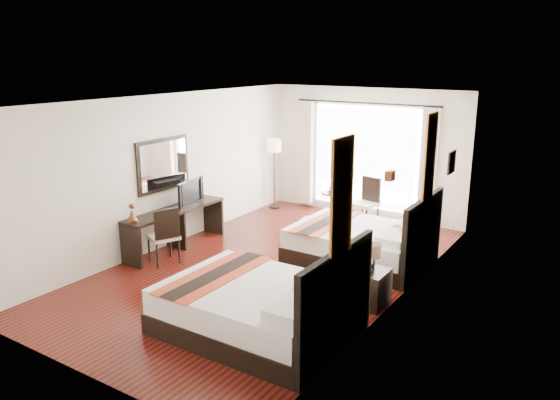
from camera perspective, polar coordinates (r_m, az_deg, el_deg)
The scene contains 29 objects.
floor at distance 9.25m, azimuth -1.09°, elevation -7.11°, with size 4.50×7.50×0.01m, color #330909.
ceiling at distance 8.60m, azimuth -1.19°, elevation 10.42°, with size 4.50×7.50×0.02m, color white.
wall_headboard at distance 7.82m, azimuth 12.61°, elevation -0.77°, with size 0.01×7.50×2.80m, color silver.
wall_desk at distance 10.22m, azimuth -11.63°, elevation 2.96°, with size 0.01×7.50×2.80m, color silver.
wall_window at distance 12.04m, azimuth 8.95°, elevation 4.88°, with size 4.50×0.01×2.80m, color silver.
wall_entry at distance 6.22m, azimuth -20.97°, elevation -5.55°, with size 4.50×0.01×2.80m, color silver.
window_glass at distance 12.04m, azimuth 8.90°, elevation 4.40°, with size 2.40×0.02×2.20m, color white.
sheer_curtain at distance 11.99m, azimuth 8.78°, elevation 4.36°, with size 2.30×0.02×2.10m, color white.
drape_left at distance 12.61m, azimuth 2.67°, elevation 4.95°, with size 0.35×0.14×2.35m, color beige.
drape_right at distance 11.45m, azimuth 15.31°, elevation 3.40°, with size 0.35×0.14×2.35m, color beige.
art_panel_near at distance 6.02m, azimuth 6.47°, elevation 0.23°, with size 0.03×0.50×1.35m, color maroon.
art_panel_far at distance 8.77m, azimuth 15.40°, elevation 4.44°, with size 0.03×0.50×1.35m, color maroon.
wall_sconce at distance 7.38m, azimuth 11.43°, elevation 2.52°, with size 0.10×0.14×0.14m, color #4E2D1C.
mirror_frame at distance 10.08m, azimuth -12.11°, elevation 3.64°, with size 0.04×1.25×0.95m, color black.
mirror_glass at distance 10.06m, azimuth -12.01°, elevation 3.63°, with size 0.01×1.12×0.82m, color white.
bed_near at distance 7.12m, azimuth -2.00°, elevation -11.12°, with size 2.36×1.84×1.33m.
bed_far at distance 9.54m, azimuth 8.70°, elevation -4.44°, with size 2.26×1.76×1.28m.
nightstand at distance 7.97m, azimuth 9.46°, elevation -9.03°, with size 0.44×0.54×0.52m, color black.
table_lamp at distance 7.83m, azimuth 9.58°, elevation -5.44°, with size 0.25×0.25×0.40m.
vase at distance 7.73m, azimuth 9.25°, elevation -7.32°, with size 0.12×0.12×0.13m, color black.
console_desk at distance 10.21m, azimuth -10.84°, elevation -2.94°, with size 0.50×2.20×0.76m, color black.
television at distance 10.25m, azimuth -9.69°, elevation 0.79°, with size 0.84×0.11×0.48m, color black.
bronze_figurine at distance 9.40m, azimuth -15.18°, elevation -1.46°, with size 0.19×0.19×0.29m, color #4E2D1C, non-canonical shape.
desk_chair at distance 9.56m, azimuth -12.01°, elevation -4.71°, with size 0.61×0.61×1.00m.
floor_lamp at distance 12.49m, azimuth -0.61°, elevation 5.24°, with size 0.32×0.32×1.61m.
side_table at distance 12.11m, azimuth 5.44°, elevation -0.43°, with size 0.47×0.47×0.54m, color black.
fruit_bowl at distance 12.06m, azimuth 5.48°, elevation 0.95°, with size 0.21×0.21×0.05m, color #4C321B.
window_chair at distance 11.48m, azimuth 8.87°, elevation -1.20°, with size 0.56×0.56×1.02m.
jute_rug at distance 11.55m, azimuth 4.87°, elevation -2.54°, with size 1.23×0.84×0.01m, color tan.
Camera 1 is at (4.81, -7.09, 3.48)m, focal length 35.00 mm.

